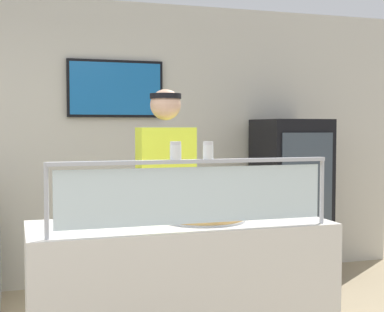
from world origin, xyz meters
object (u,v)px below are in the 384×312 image
(worker_figure, at_px, (167,200))
(pizza_tray, at_px, (204,218))
(drink_fridge, at_px, (291,199))
(parmesan_shaker, at_px, (176,152))
(pepper_flake_shaker, at_px, (208,151))
(pizza_server, at_px, (205,215))

(worker_figure, bearing_deg, pizza_tray, -82.62)
(drink_fridge, bearing_deg, parmesan_shaker, -130.40)
(pizza_tray, relative_size, pepper_flake_shaker, 5.19)
(parmesan_shaker, bearing_deg, pepper_flake_shaker, 0.00)
(pizza_server, distance_m, parmesan_shaker, 0.53)
(drink_fridge, bearing_deg, worker_figure, -142.43)
(worker_figure, relative_size, drink_fridge, 1.12)
(pizza_server, distance_m, pepper_flake_shaker, 0.47)
(worker_figure, xyz_separation_m, drink_fridge, (1.59, 1.22, -0.22))
(pepper_flake_shaker, bearing_deg, worker_figure, 89.88)
(pizza_tray, height_order, pepper_flake_shaker, pepper_flake_shaker)
(pizza_tray, xyz_separation_m, parmesan_shaker, (-0.26, -0.28, 0.41))
(worker_figure, bearing_deg, pepper_flake_shaker, -90.12)
(pizza_server, xyz_separation_m, drink_fridge, (1.52, 1.82, -0.20))
(pizza_server, relative_size, parmesan_shaker, 2.90)
(pizza_server, xyz_separation_m, parmesan_shaker, (-0.25, -0.26, 0.38))
(pizza_tray, bearing_deg, pepper_flake_shaker, -105.03)
(pizza_server, height_order, pepper_flake_shaker, pepper_flake_shaker)
(pizza_tray, relative_size, parmesan_shaker, 5.09)
(pizza_tray, distance_m, worker_figure, 0.58)
(parmesan_shaker, xyz_separation_m, drink_fridge, (1.77, 2.09, -0.58))
(pizza_tray, bearing_deg, parmesan_shaker, -132.07)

